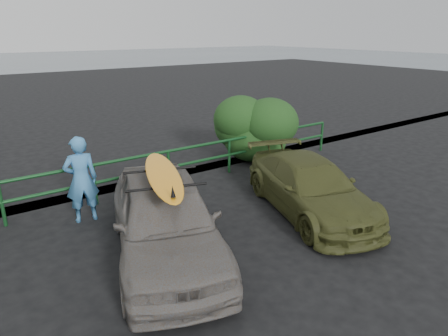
# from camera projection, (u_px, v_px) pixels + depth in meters

# --- Properties ---
(ground) EXTENTS (80.00, 80.00, 0.00)m
(ground) POSITION_uv_depth(u_px,v_px,m) (260.00, 293.00, 6.45)
(ground) COLOR black
(guardrail) EXTENTS (14.00, 0.08, 1.04)m
(guardrail) POSITION_uv_depth(u_px,v_px,m) (134.00, 176.00, 10.15)
(guardrail) COLOR #12411C
(guardrail) RESTS_ON ground
(shrub_right) EXTENTS (3.20, 2.40, 2.07)m
(shrub_right) POSITION_uv_depth(u_px,v_px,m) (270.00, 127.00, 13.08)
(shrub_right) COLOR #1D4218
(shrub_right) RESTS_ON ground
(sedan) EXTENTS (3.21, 4.88, 1.54)m
(sedan) POSITION_uv_depth(u_px,v_px,m) (165.00, 219.00, 7.28)
(sedan) COLOR #66605B
(sedan) RESTS_ON ground
(olive_vehicle) EXTENTS (2.93, 4.60, 1.24)m
(olive_vehicle) POSITION_uv_depth(u_px,v_px,m) (310.00, 187.00, 9.18)
(olive_vehicle) COLOR #43471F
(olive_vehicle) RESTS_ON ground
(man) EXTENTS (0.75, 0.54, 1.94)m
(man) POSITION_uv_depth(u_px,v_px,m) (81.00, 180.00, 8.64)
(man) COLOR #3E80BA
(man) RESTS_ON ground
(roof_rack) EXTENTS (1.59, 1.34, 0.05)m
(roof_rack) POSITION_uv_depth(u_px,v_px,m) (163.00, 178.00, 7.02)
(roof_rack) COLOR black
(roof_rack) RESTS_ON sedan
(surfboard) EXTENTS (1.41, 2.73, 0.08)m
(surfboard) POSITION_uv_depth(u_px,v_px,m) (163.00, 175.00, 7.00)
(surfboard) COLOR orange
(surfboard) RESTS_ON roof_rack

